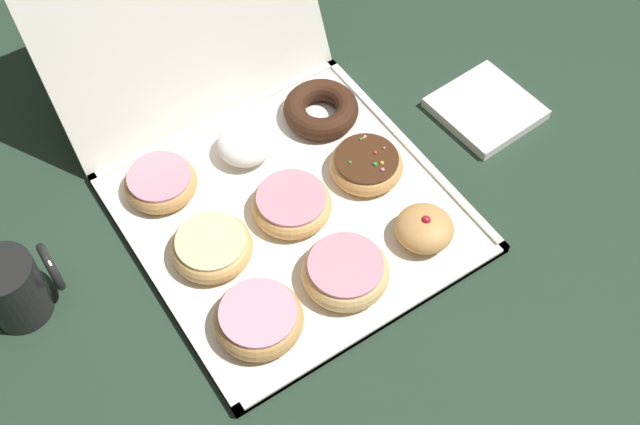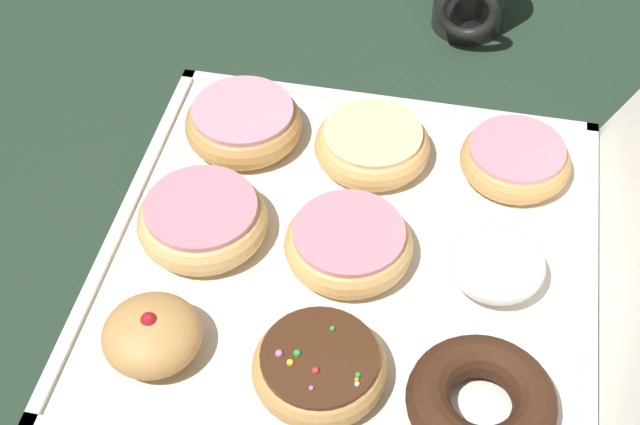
# 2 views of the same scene
# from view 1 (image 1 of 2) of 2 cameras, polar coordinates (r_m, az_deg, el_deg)

# --- Properties ---
(ground_plane) EXTENTS (3.00, 3.00, 0.00)m
(ground_plane) POSITION_cam_1_polar(r_m,az_deg,el_deg) (1.17, -2.00, -0.22)
(ground_plane) COLOR #233828
(donut_box) EXTENTS (0.44, 0.44, 0.01)m
(donut_box) POSITION_cam_1_polar(r_m,az_deg,el_deg) (1.16, -2.01, -0.07)
(donut_box) COLOR silver
(donut_box) RESTS_ON ground
(pink_frosted_donut_0) EXTENTS (0.12, 0.12, 0.04)m
(pink_frosted_donut_0) POSITION_cam_1_polar(r_m,az_deg,el_deg) (1.05, -4.41, -7.57)
(pink_frosted_donut_0) COLOR tan
(pink_frosted_donut_0) RESTS_ON donut_box
(pink_frosted_donut_1) EXTENTS (0.12, 0.12, 0.04)m
(pink_frosted_donut_1) POSITION_cam_1_polar(r_m,az_deg,el_deg) (1.08, 1.64, -4.33)
(pink_frosted_donut_1) COLOR #E5B770
(pink_frosted_donut_1) RESTS_ON donut_box
(jelly_filled_donut_2) EXTENTS (0.08, 0.08, 0.05)m
(jelly_filled_donut_2) POSITION_cam_1_polar(r_m,az_deg,el_deg) (1.12, 7.46, -1.14)
(jelly_filled_donut_2) COLOR tan
(jelly_filled_donut_2) RESTS_ON donut_box
(glazed_ring_donut_3) EXTENTS (0.11, 0.11, 0.04)m
(glazed_ring_donut_3) POSITION_cam_1_polar(r_m,az_deg,el_deg) (1.11, -7.64, -2.61)
(glazed_ring_donut_3) COLOR tan
(glazed_ring_donut_3) RESTS_ON donut_box
(pink_frosted_donut_4) EXTENTS (0.12, 0.12, 0.04)m
(pink_frosted_donut_4) POSITION_cam_1_polar(r_m,az_deg,el_deg) (1.14, -2.27, 0.57)
(pink_frosted_donut_4) COLOR tan
(pink_frosted_donut_4) RESTS_ON donut_box
(sprinkle_donut_5) EXTENTS (0.11, 0.11, 0.04)m
(sprinkle_donut_5) POSITION_cam_1_polar(r_m,az_deg,el_deg) (1.19, 3.30, 3.45)
(sprinkle_donut_5) COLOR tan
(sprinkle_donut_5) RESTS_ON donut_box
(pink_frosted_donut_6) EXTENTS (0.11, 0.11, 0.03)m
(pink_frosted_donut_6) POSITION_cam_1_polar(r_m,az_deg,el_deg) (1.19, -11.33, 2.13)
(pink_frosted_donut_6) COLOR tan
(pink_frosted_donut_6) RESTS_ON donut_box
(powdered_filled_donut_7) EXTENTS (0.09, 0.09, 0.05)m
(powdered_filled_donut_7) POSITION_cam_1_polar(r_m,az_deg,el_deg) (1.21, -5.53, 4.84)
(powdered_filled_donut_7) COLOR white
(powdered_filled_donut_7) RESTS_ON donut_box
(chocolate_cake_ring_donut_8) EXTENTS (0.12, 0.12, 0.04)m
(chocolate_cake_ring_donut_8) POSITION_cam_1_polar(r_m,az_deg,el_deg) (1.26, 0.07, 7.39)
(chocolate_cake_ring_donut_8) COLOR #381E11
(chocolate_cake_ring_donut_8) RESTS_ON donut_box
(coffee_mug) EXTENTS (0.10, 0.08, 0.10)m
(coffee_mug) POSITION_cam_1_polar(r_m,az_deg,el_deg) (1.11, -21.00, -4.97)
(coffee_mug) COLOR black
(coffee_mug) RESTS_ON ground
(napkin_stack) EXTENTS (0.15, 0.15, 0.02)m
(napkin_stack) POSITION_cam_1_polar(r_m,az_deg,el_deg) (1.31, 11.78, 7.24)
(napkin_stack) COLOR white
(napkin_stack) RESTS_ON ground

